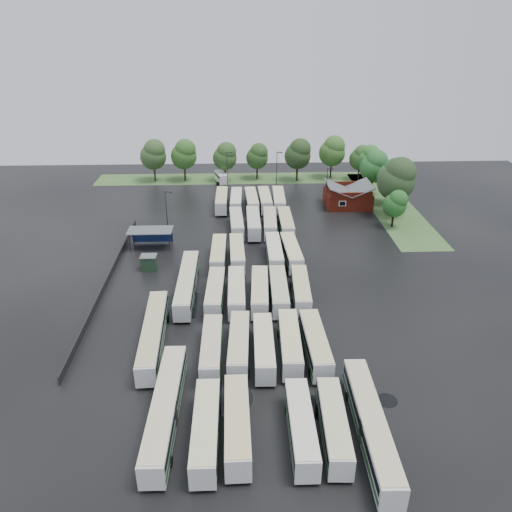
{
  "coord_description": "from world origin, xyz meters",
  "views": [
    {
      "loc": [
        -0.87,
        -63.87,
        39.24
      ],
      "look_at": [
        2.0,
        12.0,
        2.5
      ],
      "focal_mm": 35.0,
      "sensor_mm": 36.0,
      "label": 1
    }
  ],
  "objects_px": {
    "artic_bus_east": "(371,425)",
    "minibus": "(221,177)",
    "brick_building": "(348,198)",
    "artic_bus_west_a": "(165,408)"
  },
  "relations": [
    {
      "from": "brick_building",
      "to": "artic_bus_west_a",
      "type": "xyz_separation_m",
      "value": [
        -32.92,
        -65.95,
        0.0
      ]
    },
    {
      "from": "brick_building",
      "to": "artic_bus_east",
      "type": "height_order",
      "value": "brick_building"
    },
    {
      "from": "artic_bus_west_a",
      "to": "minibus",
      "type": "distance_m",
      "value": 84.76
    },
    {
      "from": "minibus",
      "to": "artic_bus_east",
      "type": "bearing_deg",
      "value": -94.97
    },
    {
      "from": "artic_bus_east",
      "to": "minibus",
      "type": "distance_m",
      "value": 89.53
    },
    {
      "from": "brick_building",
      "to": "artic_bus_west_a",
      "type": "bearing_deg",
      "value": -116.53
    },
    {
      "from": "artic_bus_west_a",
      "to": "minibus",
      "type": "height_order",
      "value": "artic_bus_west_a"
    },
    {
      "from": "artic_bus_east",
      "to": "minibus",
      "type": "height_order",
      "value": "artic_bus_east"
    },
    {
      "from": "artic_bus_east",
      "to": "artic_bus_west_a",
      "type": "bearing_deg",
      "value": 172.63
    },
    {
      "from": "artic_bus_east",
      "to": "minibus",
      "type": "xyz_separation_m",
      "value": [
        -17.38,
        87.82,
        -0.39
      ]
    }
  ]
}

